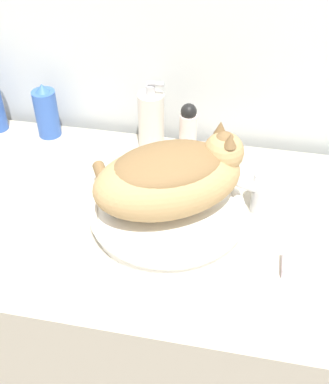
{
  "coord_description": "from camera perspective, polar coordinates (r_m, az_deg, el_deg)",
  "views": [
    {
      "loc": [
        0.14,
        -0.46,
        1.61
      ],
      "look_at": [
        -0.0,
        0.29,
        0.96
      ],
      "focal_mm": 45.0,
      "sensor_mm": 36.0,
      "label": 1
    }
  ],
  "objects": [
    {
      "name": "spray_bottle_trigger",
      "position": [
        1.34,
        -13.81,
        9.17
      ],
      "size": [
        0.06,
        0.06,
        0.15
      ],
      "color": "#335BB7",
      "rests_on": "vanity_counter"
    },
    {
      "name": "soap_pump_bottle",
      "position": [
        1.25,
        -1.58,
        8.5
      ],
      "size": [
        0.07,
        0.07,
        0.19
      ],
      "color": "silver",
      "rests_on": "vanity_counter"
    },
    {
      "name": "soap_bar",
      "position": [
        1.0,
        15.61,
        -8.54
      ],
      "size": [
        0.06,
        0.05,
        0.02
      ],
      "color": "silver",
      "rests_on": "vanity_counter"
    },
    {
      "name": "deodorant_stick",
      "position": [
        1.25,
        2.87,
        7.59
      ],
      "size": [
        0.05,
        0.05,
        0.14
      ],
      "color": "silver",
      "rests_on": "vanity_counter"
    },
    {
      "name": "wall_back",
      "position": [
        1.22,
        4.04,
        20.77
      ],
      "size": [
        8.0,
        0.05,
        2.4
      ],
      "color": "silver",
      "rests_on": "ground_plane"
    },
    {
      "name": "faucet",
      "position": [
        1.08,
        11.02,
        0.21
      ],
      "size": [
        0.11,
        0.07,
        0.12
      ],
      "rotation": [
        0.0,
        0.0,
        -2.79
      ],
      "color": "silver",
      "rests_on": "vanity_counter"
    },
    {
      "name": "vanity_counter",
      "position": [
        1.41,
        0.4,
        -15.81
      ],
      "size": [
        1.2,
        0.62,
        0.87
      ],
      "color": "#B2A893",
      "rests_on": "ground_plane"
    },
    {
      "name": "cat",
      "position": [
        0.99,
        0.55,
        2.01
      ],
      "size": [
        0.38,
        0.32,
        0.17
      ],
      "rotation": [
        0.0,
        0.0,
        0.52
      ],
      "color": "tan",
      "rests_on": "sink_basin"
    },
    {
      "name": "sink_basin",
      "position": [
        1.06,
        0.16,
        -2.38
      ],
      "size": [
        0.34,
        0.34,
        0.04
      ],
      "color": "white",
      "rests_on": "vanity_counter"
    }
  ]
}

